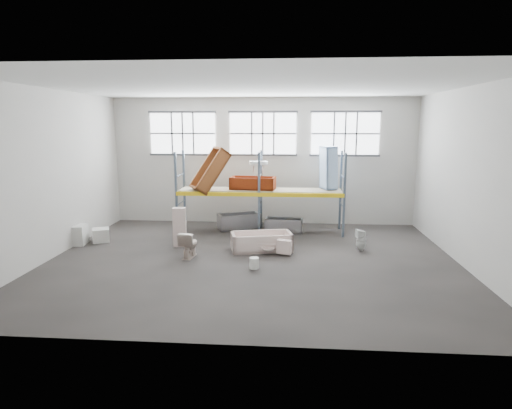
# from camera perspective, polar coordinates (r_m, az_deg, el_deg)

# --- Properties ---
(floor) EXTENTS (12.00, 10.00, 0.10)m
(floor) POSITION_cam_1_polar(r_m,az_deg,el_deg) (12.90, -0.52, -7.57)
(floor) COLOR #433D3A
(floor) RESTS_ON ground
(ceiling) EXTENTS (12.00, 10.00, 0.10)m
(ceiling) POSITION_cam_1_polar(r_m,az_deg,el_deg) (12.31, -0.56, 15.62)
(ceiling) COLOR silver
(ceiling) RESTS_ON ground
(wall_back) EXTENTS (12.00, 0.10, 5.00)m
(wall_back) POSITION_cam_1_polar(r_m,az_deg,el_deg) (17.36, 0.92, 5.72)
(wall_back) COLOR #BCB7AD
(wall_back) RESTS_ON ground
(wall_front) EXTENTS (12.00, 0.10, 5.00)m
(wall_front) POSITION_cam_1_polar(r_m,az_deg,el_deg) (7.39, -3.96, -0.91)
(wall_front) COLOR #BBB6AD
(wall_front) RESTS_ON ground
(wall_left) EXTENTS (0.10, 10.00, 5.00)m
(wall_left) POSITION_cam_1_polar(r_m,az_deg,el_deg) (14.22, -25.68, 3.60)
(wall_left) COLOR #ACA79E
(wall_left) RESTS_ON ground
(wall_right) EXTENTS (0.10, 10.00, 5.00)m
(wall_right) POSITION_cam_1_polar(r_m,az_deg,el_deg) (13.27, 26.51, 3.11)
(wall_right) COLOR #A39F97
(wall_right) RESTS_ON ground
(window_left) EXTENTS (2.60, 0.04, 1.60)m
(window_left) POSITION_cam_1_polar(r_m,az_deg,el_deg) (17.68, -9.64, 9.24)
(window_left) COLOR white
(window_left) RESTS_ON wall_back
(window_mid) EXTENTS (2.60, 0.04, 1.60)m
(window_mid) POSITION_cam_1_polar(r_m,az_deg,el_deg) (17.19, 0.91, 9.35)
(window_mid) COLOR white
(window_mid) RESTS_ON wall_back
(window_right) EXTENTS (2.60, 0.04, 1.60)m
(window_right) POSITION_cam_1_polar(r_m,az_deg,el_deg) (17.29, 11.69, 9.14)
(window_right) COLOR white
(window_right) RESTS_ON wall_back
(rack_upright_la) EXTENTS (0.08, 0.08, 3.00)m
(rack_upright_la) POSITION_cam_1_polar(r_m,az_deg,el_deg) (15.85, -10.48, 1.44)
(rack_upright_la) COLOR slate
(rack_upright_la) RESTS_ON floor
(rack_upright_lb) EXTENTS (0.08, 0.08, 3.00)m
(rack_upright_lb) POSITION_cam_1_polar(r_m,az_deg,el_deg) (16.99, -9.45, 2.08)
(rack_upright_lb) COLOR slate
(rack_upright_lb) RESTS_ON floor
(rack_upright_ma) EXTENTS (0.08, 0.08, 3.00)m
(rack_upright_ma) POSITION_cam_1_polar(r_m,az_deg,el_deg) (15.35, 0.41, 1.32)
(rack_upright_ma) COLOR slate
(rack_upright_ma) RESTS_ON floor
(rack_upright_mb) EXTENTS (0.08, 0.08, 3.00)m
(rack_upright_mb) POSITION_cam_1_polar(r_m,az_deg,el_deg) (16.53, 0.70, 1.99)
(rack_upright_mb) COLOR slate
(rack_upright_mb) RESTS_ON floor
(rack_upright_ra) EXTENTS (0.08, 0.08, 3.00)m
(rack_upright_ra) POSITION_cam_1_polar(r_m,az_deg,el_deg) (15.44, 11.59, 1.16)
(rack_upright_ra) COLOR slate
(rack_upright_ra) RESTS_ON floor
(rack_upright_rb) EXTENTS (0.08, 0.08, 3.00)m
(rack_upright_rb) POSITION_cam_1_polar(r_m,az_deg,el_deg) (16.61, 11.09, 1.83)
(rack_upright_rb) COLOR slate
(rack_upright_rb) RESTS_ON floor
(rack_beam_front) EXTENTS (6.00, 0.10, 0.14)m
(rack_beam_front) POSITION_cam_1_polar(r_m,az_deg,el_deg) (15.35, 0.41, 1.32)
(rack_beam_front) COLOR yellow
(rack_beam_front) RESTS_ON floor
(rack_beam_back) EXTENTS (6.00, 0.10, 0.14)m
(rack_beam_back) POSITION_cam_1_polar(r_m,az_deg,el_deg) (16.53, 0.70, 1.99)
(rack_beam_back) COLOR yellow
(rack_beam_back) RESTS_ON floor
(shelf_deck) EXTENTS (5.90, 1.10, 0.03)m
(shelf_deck) POSITION_cam_1_polar(r_m,az_deg,el_deg) (15.93, 0.56, 1.95)
(shelf_deck) COLOR gray
(shelf_deck) RESTS_ON floor
(wet_patch) EXTENTS (1.80, 1.80, 0.00)m
(wet_patch) POSITION_cam_1_polar(r_m,az_deg,el_deg) (15.47, 0.35, -4.28)
(wet_patch) COLOR black
(wet_patch) RESTS_ON floor
(bathtub_beige) EXTENTS (2.06, 1.30, 0.56)m
(bathtub_beige) POSITION_cam_1_polar(r_m,az_deg,el_deg) (13.83, 0.72, -4.90)
(bathtub_beige) COLOR beige
(bathtub_beige) RESTS_ON floor
(cistern_spare) EXTENTS (0.49, 0.35, 0.42)m
(cistern_spare) POSITION_cam_1_polar(r_m,az_deg,el_deg) (13.27, 3.76, -5.59)
(cistern_spare) COLOR beige
(cistern_spare) RESTS_ON bathtub_beige
(sink_in_tub) EXTENTS (0.45, 0.45, 0.14)m
(sink_in_tub) POSITION_cam_1_polar(r_m,az_deg,el_deg) (13.33, 1.57, -6.03)
(sink_in_tub) COLOR silver
(sink_in_tub) RESTS_ON bathtub_beige
(toilet_beige) EXTENTS (0.54, 0.84, 0.80)m
(toilet_beige) POSITION_cam_1_polar(r_m,az_deg,el_deg) (13.22, -8.84, -5.21)
(toilet_beige) COLOR beige
(toilet_beige) RESTS_ON floor
(cistern_tall) EXTENTS (0.45, 0.32, 1.29)m
(cistern_tall) POSITION_cam_1_polar(r_m,az_deg,el_deg) (14.37, -10.04, -2.96)
(cistern_tall) COLOR beige
(cistern_tall) RESTS_ON floor
(toilet_white) EXTENTS (0.37, 0.37, 0.70)m
(toilet_white) POSITION_cam_1_polar(r_m,az_deg,el_deg) (14.12, 13.71, -4.58)
(toilet_white) COLOR white
(toilet_white) RESTS_ON floor
(steel_tub_left) EXTENTS (1.75, 1.30, 0.58)m
(steel_tub_left) POSITION_cam_1_polar(r_m,az_deg,el_deg) (16.66, -2.24, -2.19)
(steel_tub_left) COLOR #B5B7BD
(steel_tub_left) RESTS_ON floor
(steel_tub_right) EXTENTS (1.43, 0.76, 0.51)m
(steel_tub_right) POSITION_cam_1_polar(r_m,az_deg,el_deg) (16.17, 3.70, -2.73)
(steel_tub_right) COLOR #B5B7BD
(steel_tub_right) RESTS_ON floor
(rust_tub_flat) EXTENTS (1.71, 0.95, 0.46)m
(rust_tub_flat) POSITION_cam_1_polar(r_m,az_deg,el_deg) (15.96, -0.41, 2.84)
(rust_tub_flat) COLOR maroon
(rust_tub_flat) RESTS_ON shelf_deck
(rust_tub_tilted) EXTENTS (1.63, 1.41, 1.72)m
(rust_tub_tilted) POSITION_cam_1_polar(r_m,az_deg,el_deg) (15.90, -6.08, 4.47)
(rust_tub_tilted) COLOR brown
(rust_tub_tilted) RESTS_ON shelf_deck
(sink_on_shelf) EXTENTS (0.76, 0.63, 0.60)m
(sink_on_shelf) POSITION_cam_1_polar(r_m,az_deg,el_deg) (15.77, 0.34, 3.75)
(sink_on_shelf) COLOR silver
(sink_on_shelf) RESTS_ON rust_tub_flat
(blue_tub_upright) EXTENTS (0.68, 0.84, 1.57)m
(blue_tub_upright) POSITION_cam_1_polar(r_m,az_deg,el_deg) (16.10, 9.54, 4.82)
(blue_tub_upright) COLOR #9BBBE6
(blue_tub_upright) RESTS_ON shelf_deck
(bucket) EXTENTS (0.34, 0.34, 0.31)m
(bucket) POSITION_cam_1_polar(r_m,az_deg,el_deg) (12.14, -0.24, -7.73)
(bucket) COLOR silver
(bucket) RESTS_ON floor
(carton_near) EXTENTS (0.84, 0.75, 0.65)m
(carton_near) POSITION_cam_1_polar(r_m,az_deg,el_deg) (15.69, -22.87, -3.70)
(carton_near) COLOR beige
(carton_near) RESTS_ON floor
(carton_far) EXTENTS (0.71, 0.71, 0.45)m
(carton_far) POSITION_cam_1_polar(r_m,az_deg,el_deg) (15.75, -19.78, -3.81)
(carton_far) COLOR beige
(carton_far) RESTS_ON floor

